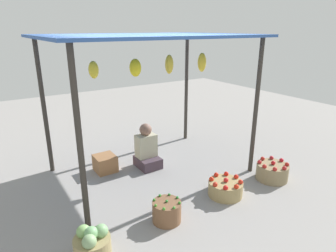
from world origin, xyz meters
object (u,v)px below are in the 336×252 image
(vendor_person, at_px, (147,150))
(basket_green_chilies, at_px, (167,211))
(wooden_crate_near_vendor, at_px, (105,163))
(basket_red_tomatoes, at_px, (225,188))
(basket_cabbages, at_px, (92,243))
(basket_red_apples, at_px, (272,171))

(vendor_person, xyz_separation_m, basket_green_chilies, (-0.55, -1.48, -0.16))
(basket_green_chilies, xyz_separation_m, wooden_crate_near_vendor, (-0.13, 1.71, 0.00))
(basket_red_tomatoes, distance_m, wooden_crate_near_vendor, 2.04)
(basket_green_chilies, height_order, basket_red_tomatoes, basket_green_chilies)
(basket_cabbages, xyz_separation_m, wooden_crate_near_vendor, (0.85, 1.78, -0.02))
(vendor_person, xyz_separation_m, basket_cabbages, (-1.53, -1.55, -0.14))
(basket_cabbages, distance_m, basket_red_tomatoes, 2.02)
(basket_green_chilies, bearing_deg, basket_cabbages, -175.85)
(vendor_person, height_order, basket_red_tomatoes, vendor_person)
(wooden_crate_near_vendor, bearing_deg, basket_cabbages, -115.52)
(basket_green_chilies, bearing_deg, basket_red_apples, -0.61)
(basket_red_tomatoes, bearing_deg, basket_cabbages, -176.93)
(vendor_person, distance_m, basket_red_apples, 2.09)
(basket_red_apples, relative_size, wooden_crate_near_vendor, 1.41)
(basket_red_apples, height_order, wooden_crate_near_vendor, basket_red_apples)
(wooden_crate_near_vendor, bearing_deg, basket_red_apples, -39.19)
(basket_red_tomatoes, xyz_separation_m, basket_red_apples, (0.96, -0.06, 0.02))
(vendor_person, xyz_separation_m, basket_red_tomatoes, (0.49, -1.44, -0.18))
(basket_cabbages, height_order, basket_red_apples, basket_cabbages)
(basket_cabbages, distance_m, basket_red_apples, 2.98)
(basket_green_chilies, distance_m, basket_red_apples, 2.00)
(basket_green_chilies, relative_size, wooden_crate_near_vendor, 1.03)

